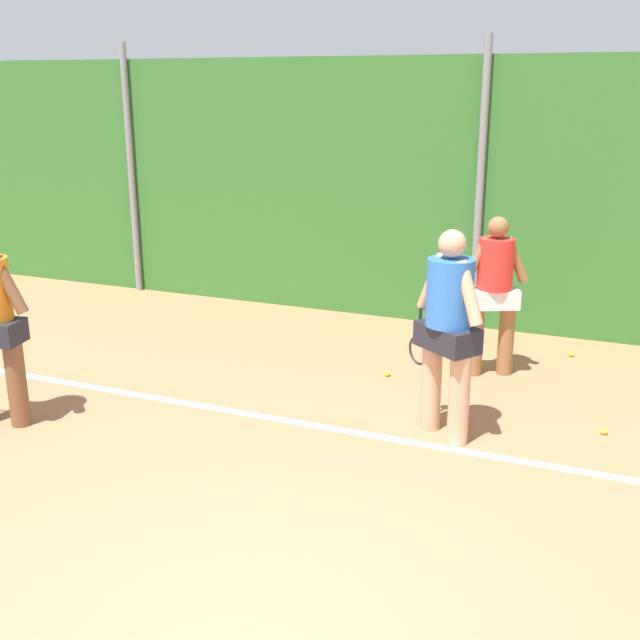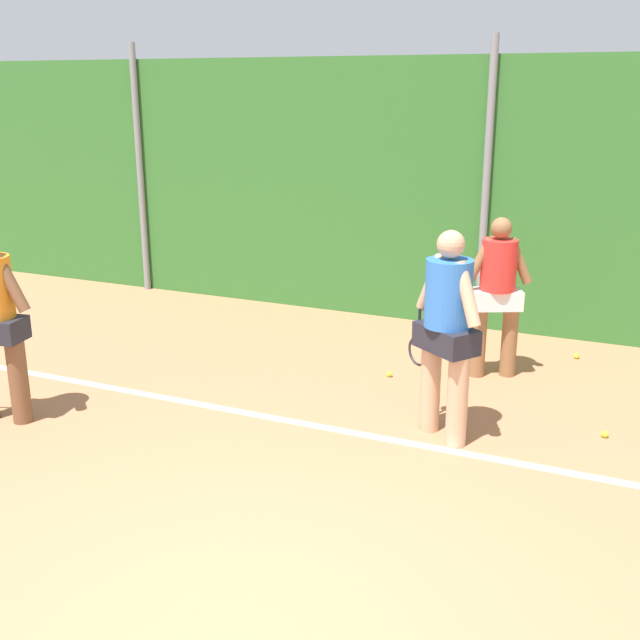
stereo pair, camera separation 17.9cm
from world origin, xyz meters
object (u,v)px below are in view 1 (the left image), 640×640
Objects in this scene: tennis_ball_0 at (604,431)px; player_backcourt_far at (494,288)px; tennis_ball_1 at (387,373)px; tennis_ball_4 at (571,354)px; player_midcourt at (448,324)px.

player_backcourt_far is at bearing 137.46° from tennis_ball_0.
player_backcourt_far is 1.50m from tennis_ball_1.
tennis_ball_1 is at bearing 163.81° from tennis_ball_0.
tennis_ball_4 is (1.84, 1.45, 0.00)m from tennis_ball_1.
player_backcourt_far is at bearing -58.45° from player_midcourt.
player_midcourt is at bearing -108.59° from tennis_ball_4.
player_midcourt is 1.83m from tennis_ball_0.
tennis_ball_0 is at bearing -67.96° from player_backcourt_far.
tennis_ball_0 is (1.38, 0.58, -1.05)m from player_midcourt.
tennis_ball_1 is at bearing -179.24° from player_backcourt_far.
tennis_ball_4 is at bearing 38.28° from tennis_ball_1.
tennis_ball_4 is (0.91, 2.71, -1.05)m from player_midcourt.
tennis_ball_0 is 2.18m from tennis_ball_4.
player_midcourt reaches higher than tennis_ball_0.
tennis_ball_4 is at bearing 102.57° from tennis_ball_0.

